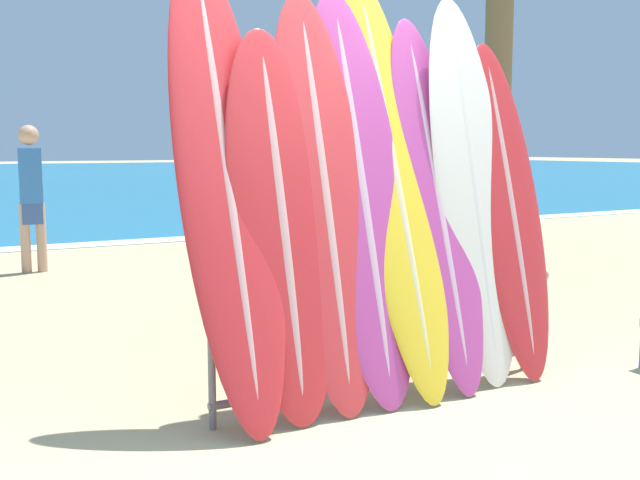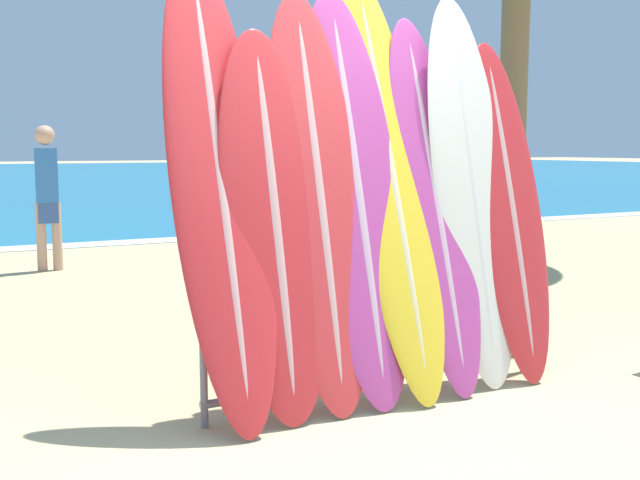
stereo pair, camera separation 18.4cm
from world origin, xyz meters
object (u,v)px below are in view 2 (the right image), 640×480
Objects in this scene: surfboard_slot_2 at (319,199)px; person_far_right at (323,201)px; surfboard_slot_1 at (274,222)px; surfboard_slot_7 at (509,209)px; surfboard_slot_3 at (357,193)px; person_near_water at (47,192)px; surfboard_slot_0 at (219,183)px; person_mid_beach at (401,200)px; surfboard_rack at (383,322)px; surfboard_slot_5 at (434,201)px; surfboard_slot_6 at (472,189)px; surfboard_slot_4 at (391,179)px.

surfboard_slot_2 is 2.35m from person_far_right.
surfboard_slot_1 is 1.59m from surfboard_slot_7.
surfboard_slot_1 is at bearing -174.42° from surfboard_slot_3.
person_far_right is (1.84, -3.45, 0.06)m from person_near_water.
surfboard_slot_0 reaches higher than person_mid_beach.
surfboard_slot_2 reaches higher than surfboard_slot_1.
person_near_water is at bearing 94.85° from surfboard_slot_1.
person_mid_beach reaches higher than surfboard_rack.
surfboard_slot_5 is 0.94× the size of surfboard_slot_6.
surfboard_slot_3 is 0.26m from surfboard_slot_4.
surfboard_slot_2 is at bearing 170.08° from surfboard_rack.
surfboard_slot_5 reaches higher than surfboard_rack.
surfboard_slot_3 is at bearing 104.67° from person_near_water.
surfboard_slot_7 is at bearing 0.08° from surfboard_slot_1.
surfboard_slot_3 is at bearing 58.68° from person_far_right.
person_far_right is at bearing 71.71° from surfboard_rack.
surfboard_slot_7 is at bearing -1.42° from surfboard_slot_2.
surfboard_slot_5 is at bearing 0.65° from surfboard_slot_2.
surfboard_slot_5 is at bearing 72.24° from person_far_right.
person_mid_beach is at bearing 49.71° from surfboard_slot_2.
surfboard_slot_1 is (0.27, -0.09, -0.21)m from surfboard_slot_0.
surfboard_slot_2 is 1.29× the size of person_far_right.
surfboard_slot_6 is at bearing 173.42° from surfboard_slot_7.
person_mid_beach is at bearing 70.46° from surfboard_slot_7.
surfboard_slot_0 reaches higher than surfboard_slot_1.
surfboard_slot_0 is at bearing 172.71° from surfboard_rack.
surfboard_slot_2 is 1.03× the size of surfboard_slot_5.
surfboard_slot_6 reaches higher than person_mid_beach.
surfboard_slot_4 reaches higher than surfboard_slot_3.
person_mid_beach is (1.90, 2.75, 0.47)m from surfboard_rack.
surfboard_slot_3 reaches higher than surfboard_slot_5.
surfboard_rack is 0.87× the size of surfboard_slot_0.
surfboard_slot_2 is at bearing 7.05° from surfboard_slot_1.
surfboard_slot_7 is (1.06, -0.05, -0.12)m from surfboard_slot_3.
surfboard_slot_6 is at bearing 5.59° from surfboard_rack.
surfboard_slot_6 is (0.66, 0.06, 0.74)m from surfboard_rack.
surfboard_slot_1 reaches higher than person_far_right.
surfboard_slot_2 reaches higher than surfboard_slot_5.
surfboard_slot_1 is 0.55m from surfboard_slot_3.
person_mid_beach is at bearing 141.27° from person_near_water.
surfboard_slot_4 is at bearing 107.25° from person_near_water.
surfboard_slot_2 is (-0.38, 0.07, 0.71)m from surfboard_rack.
person_far_right is (0.04, 2.08, -0.21)m from surfboard_slot_6.
surfboard_slot_0 is at bearing 177.38° from surfboard_slot_7.
surfboard_slot_2 is at bearing -18.50° from person_mid_beach.
surfboard_rack is at bearing 62.53° from person_far_right.
person_mid_beach is at bearing 60.71° from surfboard_slot_5.
person_far_right is at bearing 122.45° from person_near_water.
surfboard_slot_4 is 1.50× the size of person_mid_beach.
person_far_right is (-1.19, -0.61, 0.07)m from person_mid_beach.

